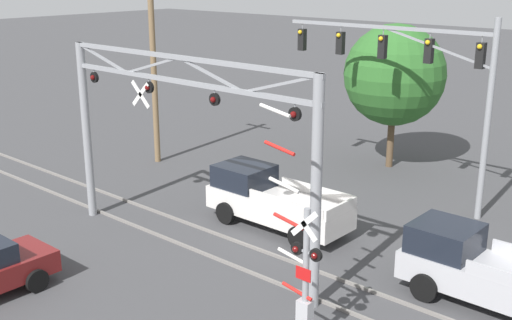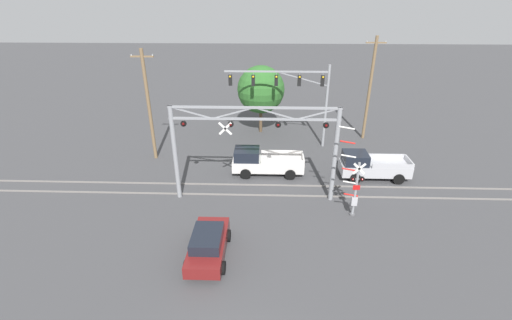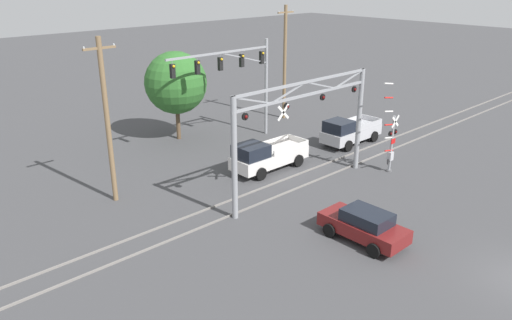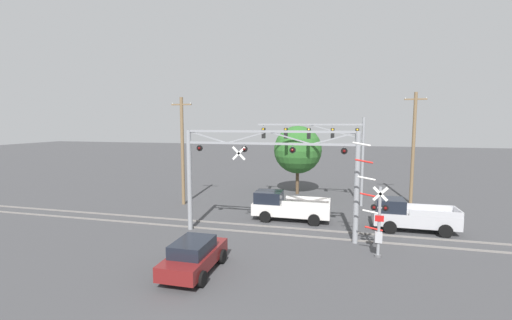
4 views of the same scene
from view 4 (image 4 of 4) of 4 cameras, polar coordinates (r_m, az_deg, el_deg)
rail_track_near at (r=22.15m, az=2.13°, el=-12.12°), size 80.00×0.08×0.10m
rail_track_far at (r=23.48m, az=2.88°, el=-11.04°), size 80.00×0.08×0.10m
crossing_gantry at (r=20.94m, az=1.99°, el=-1.65°), size 10.79×0.31×6.56m
crossing_signal_mast at (r=19.17m, az=19.50°, el=-9.31°), size 1.90×0.35×6.04m
traffic_signal_span at (r=29.73m, az=12.50°, el=2.69°), size 9.11×0.39×7.46m
pickup_truck_lead at (r=25.02m, az=5.12°, el=-7.72°), size 5.51×2.17×2.06m
pickup_truck_following at (r=24.69m, az=24.20°, el=-8.45°), size 5.16×2.17×2.06m
sedan_waiting at (r=16.91m, az=-10.29°, el=-15.38°), size 2.08×4.28×1.59m
utility_pole_left at (r=29.75m, az=-12.16°, el=1.65°), size 1.80×0.28×9.14m
utility_pole_right at (r=32.45m, az=24.74°, el=2.01°), size 1.80×0.28×9.61m
background_tree_beyond_span at (r=33.66m, az=6.97°, el=1.71°), size 4.66×4.66×6.73m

